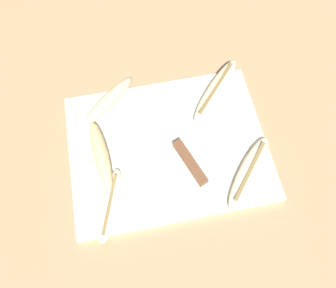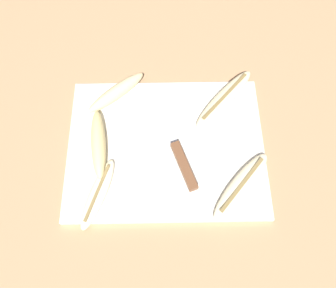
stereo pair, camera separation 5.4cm
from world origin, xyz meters
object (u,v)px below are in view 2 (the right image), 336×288
object	(u,v)px
banana_pale_long	(243,186)
banana_bright_far	(100,194)
banana_ripe_center	(118,92)
banana_golden_short	(101,142)
banana_cream_curved	(226,98)
knife	(181,155)

from	to	relation	value
banana_pale_long	banana_bright_far	distance (m)	0.31
banana_ripe_center	banana_golden_short	distance (m)	0.14
banana_cream_curved	banana_pale_long	bearing A→B (deg)	-85.32
banana_cream_curved	banana_bright_far	xyz separation A→B (m)	(-0.29, -0.23, -0.00)
banana_golden_short	banana_bright_far	size ratio (longest dim) A/B	1.04
knife	banana_cream_curved	bearing A→B (deg)	32.26
banana_pale_long	banana_bright_far	bearing A→B (deg)	-177.82
banana_pale_long	banana_bright_far	world-z (taller)	banana_pale_long
banana_golden_short	banana_cream_curved	world-z (taller)	banana_golden_short
knife	banana_bright_far	bearing A→B (deg)	-174.16
banana_ripe_center	banana_cream_curved	xyz separation A→B (m)	(0.26, -0.02, -0.01)
banana_ripe_center	banana_cream_curved	bearing A→B (deg)	-3.78
banana_ripe_center	banana_cream_curved	distance (m)	0.26
banana_pale_long	banana_cream_curved	xyz separation A→B (m)	(-0.02, 0.22, 0.00)
banana_ripe_center	banana_golden_short	world-z (taller)	banana_golden_short
banana_pale_long	banana_cream_curved	world-z (taller)	same
banana_golden_short	banana_cream_curved	distance (m)	0.31
banana_golden_short	banana_cream_curved	size ratio (longest dim) A/B	0.94
knife	banana_bright_far	distance (m)	0.19
banana_bright_far	banana_golden_short	bearing A→B (deg)	92.41
knife	banana_cream_curved	world-z (taller)	banana_cream_curved
knife	banana_golden_short	world-z (taller)	banana_golden_short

